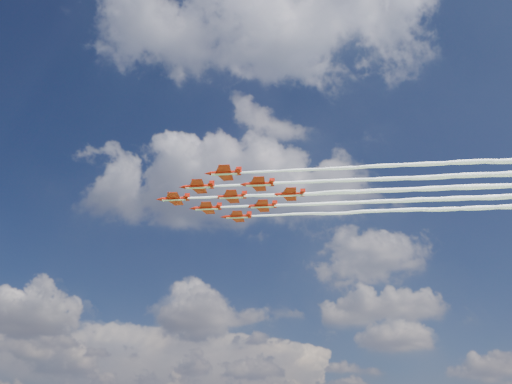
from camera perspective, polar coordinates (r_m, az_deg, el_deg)
jet_lead at (r=158.74m, az=7.92°, el=-0.09°), size 104.50×9.35×2.73m
jet_row2_port at (r=152.74m, az=11.52°, el=1.37°), size 104.50×9.35×2.73m
jet_row2_starb at (r=166.49m, az=11.03°, el=-1.18°), size 104.50×9.35×2.73m
jet_row3_port at (r=147.50m, az=15.40°, el=2.94°), size 104.50×9.35×2.73m
jet_row3_centre at (r=160.95m, az=14.56°, el=0.17°), size 104.50×9.35×2.73m
jet_row3_starb at (r=174.75m, az=13.86°, el=-2.16°), size 104.50×9.35×2.73m
jet_row4_port at (r=156.16m, az=18.33°, el=1.61°), size 104.50×9.35×2.73m
jet_row4_starb at (r=169.63m, az=17.30°, el=-0.90°), size 104.50×9.35×2.73m
jet_tail at (r=165.25m, az=20.94°, el=0.43°), size 104.50×9.35×2.73m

